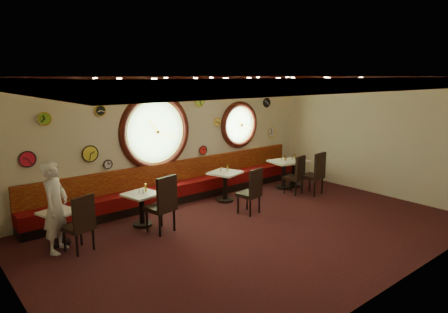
# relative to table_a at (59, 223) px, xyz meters

# --- Properties ---
(floor) EXTENTS (9.00, 6.00, 0.00)m
(floor) POSITION_rel_table_a_xyz_m (3.39, -1.92, -0.42)
(floor) COLOR black
(floor) RESTS_ON ground
(ceiling) EXTENTS (9.00, 6.00, 0.02)m
(ceiling) POSITION_rel_table_a_xyz_m (3.39, -1.92, 2.78)
(ceiling) COLOR #C68A37
(ceiling) RESTS_ON wall_back
(wall_back) EXTENTS (9.00, 0.02, 3.20)m
(wall_back) POSITION_rel_table_a_xyz_m (3.39, 1.08, 1.18)
(wall_back) COLOR beige
(wall_back) RESTS_ON floor
(wall_front) EXTENTS (9.00, 0.02, 3.20)m
(wall_front) POSITION_rel_table_a_xyz_m (3.39, -4.92, 1.18)
(wall_front) COLOR beige
(wall_front) RESTS_ON floor
(wall_left) EXTENTS (0.02, 6.00, 3.20)m
(wall_left) POSITION_rel_table_a_xyz_m (-1.11, -1.92, 1.18)
(wall_left) COLOR beige
(wall_left) RESTS_ON floor
(wall_right) EXTENTS (0.02, 6.00, 3.20)m
(wall_right) POSITION_rel_table_a_xyz_m (7.89, -1.92, 1.18)
(wall_right) COLOR beige
(wall_right) RESTS_ON floor
(molding_back) EXTENTS (9.00, 0.10, 0.18)m
(molding_back) POSITION_rel_table_a_xyz_m (3.39, 1.03, 2.69)
(molding_back) COLOR #340E09
(molding_back) RESTS_ON wall_back
(molding_front) EXTENTS (9.00, 0.10, 0.18)m
(molding_front) POSITION_rel_table_a_xyz_m (3.39, -4.87, 2.69)
(molding_front) COLOR #340E09
(molding_front) RESTS_ON wall_back
(molding_left) EXTENTS (0.10, 6.00, 0.18)m
(molding_left) POSITION_rel_table_a_xyz_m (-1.06, -1.92, 2.69)
(molding_left) COLOR #340E09
(molding_left) RESTS_ON wall_back
(molding_right) EXTENTS (0.10, 6.00, 0.18)m
(molding_right) POSITION_rel_table_a_xyz_m (7.84, -1.92, 2.69)
(molding_right) COLOR #340E09
(molding_right) RESTS_ON wall_back
(banquette_base) EXTENTS (8.00, 0.55, 0.20)m
(banquette_base) POSITION_rel_table_a_xyz_m (3.39, 0.80, -0.32)
(banquette_base) COLOR black
(banquette_base) RESTS_ON floor
(banquette_seat) EXTENTS (8.00, 0.55, 0.30)m
(banquette_seat) POSITION_rel_table_a_xyz_m (3.39, 0.80, -0.07)
(banquette_seat) COLOR #5D080A
(banquette_seat) RESTS_ON banquette_base
(banquette_back) EXTENTS (8.00, 0.10, 0.55)m
(banquette_back) POSITION_rel_table_a_xyz_m (3.39, 1.02, 0.33)
(banquette_back) COLOR #650809
(banquette_back) RESTS_ON wall_back
(porthole_left_glass) EXTENTS (1.66, 0.02, 1.66)m
(porthole_left_glass) POSITION_rel_table_a_xyz_m (2.79, 1.07, 1.43)
(porthole_left_glass) COLOR #7BB26A
(porthole_left_glass) RESTS_ON wall_back
(porthole_left_frame) EXTENTS (1.98, 0.18, 1.98)m
(porthole_left_frame) POSITION_rel_table_a_xyz_m (2.79, 1.06, 1.43)
(porthole_left_frame) COLOR #340E09
(porthole_left_frame) RESTS_ON wall_back
(porthole_left_ring) EXTENTS (1.61, 0.03, 1.61)m
(porthole_left_ring) POSITION_rel_table_a_xyz_m (2.79, 1.03, 1.43)
(porthole_left_ring) COLOR gold
(porthole_left_ring) RESTS_ON wall_back
(porthole_right_glass) EXTENTS (1.10, 0.02, 1.10)m
(porthole_right_glass) POSITION_rel_table_a_xyz_m (5.59, 1.07, 1.38)
(porthole_right_glass) COLOR #7BB26A
(porthole_right_glass) RESTS_ON wall_back
(porthole_right_frame) EXTENTS (1.38, 0.18, 1.38)m
(porthole_right_frame) POSITION_rel_table_a_xyz_m (5.59, 1.06, 1.38)
(porthole_right_frame) COLOR #340E09
(porthole_right_frame) RESTS_ON wall_back
(porthole_right_ring) EXTENTS (1.09, 0.03, 1.09)m
(porthole_right_ring) POSITION_rel_table_a_xyz_m (5.59, 1.03, 1.38)
(porthole_right_ring) COLOR gold
(porthole_right_ring) RESTS_ON wall_back
(wall_clock_0) EXTENTS (0.22, 0.03, 0.22)m
(wall_clock_0) POSITION_rel_table_a_xyz_m (4.74, 1.04, 1.53)
(wall_clock_0) COLOR #FCDA54
(wall_clock_0) RESTS_ON wall_back
(wall_clock_1) EXTENTS (0.24, 0.03, 0.24)m
(wall_clock_1) POSITION_rel_table_a_xyz_m (4.24, 1.04, 0.78)
(wall_clock_1) COLOR red
(wall_clock_1) RESTS_ON wall_back
(wall_clock_2) EXTENTS (0.28, 0.03, 0.28)m
(wall_clock_2) POSITION_rel_table_a_xyz_m (6.69, 1.04, 1.98)
(wall_clock_2) COLOR black
(wall_clock_2) RESTS_ON wall_back
(wall_clock_3) EXTENTS (0.34, 0.03, 0.34)m
(wall_clock_3) POSITION_rel_table_a_xyz_m (6.94, 1.04, 1.03)
(wall_clock_3) COLOR silver
(wall_clock_3) RESTS_ON wall_back
(wall_clock_4) EXTENTS (0.30, 0.03, 0.30)m
(wall_clock_4) POSITION_rel_table_a_xyz_m (4.14, 1.04, 2.13)
(wall_clock_4) COLOR #99D944
(wall_clock_4) RESTS_ON wall_back
(wall_clock_5) EXTENTS (0.20, 0.03, 0.20)m
(wall_clock_5) POSITION_rel_table_a_xyz_m (1.49, 1.04, 0.78)
(wall_clock_5) COLOR silver
(wall_clock_5) RESTS_ON wall_back
(wall_clock_6) EXTENTS (0.36, 0.03, 0.36)m
(wall_clock_6) POSITION_rel_table_a_xyz_m (1.09, 1.04, 1.08)
(wall_clock_6) COLOR yellow
(wall_clock_6) RESTS_ON wall_back
(wall_clock_7) EXTENTS (0.26, 0.03, 0.26)m
(wall_clock_7) POSITION_rel_table_a_xyz_m (0.19, 1.04, 1.93)
(wall_clock_7) COLOR #6FB424
(wall_clock_7) RESTS_ON wall_back
(wall_clock_8) EXTENTS (0.32, 0.03, 0.32)m
(wall_clock_8) POSITION_rel_table_a_xyz_m (-0.21, 1.04, 1.13)
(wall_clock_8) COLOR red
(wall_clock_8) RESTS_ON wall_back
(wall_clock_9) EXTENTS (0.24, 0.03, 0.24)m
(wall_clock_9) POSITION_rel_table_a_xyz_m (1.39, 1.04, 2.03)
(wall_clock_9) COLOR black
(wall_clock_9) RESTS_ON wall_back
(table_a) EXTENTS (0.75, 0.75, 0.67)m
(table_a) POSITION_rel_table_a_xyz_m (0.00, 0.00, 0.00)
(table_a) COLOR black
(table_a) RESTS_ON floor
(table_b) EXTENTS (0.78, 0.78, 0.73)m
(table_b) POSITION_rel_table_a_xyz_m (1.70, -0.14, 0.04)
(table_b) COLOR black
(table_b) RESTS_ON floor
(table_c) EXTENTS (0.89, 0.89, 0.78)m
(table_c) POSITION_rel_table_a_xyz_m (4.21, 0.04, 0.07)
(table_c) COLOR black
(table_c) RESTS_ON floor
(table_d) EXTENTS (0.77, 0.77, 0.79)m
(table_d) POSITION_rel_table_a_xyz_m (6.70, -0.14, 0.08)
(table_d) COLOR black
(table_d) RESTS_ON floor
(table_e) EXTENTS (0.86, 0.86, 0.81)m
(table_e) POSITION_rel_table_a_xyz_m (6.30, -0.10, 0.09)
(table_e) COLOR black
(table_e) RESTS_ON floor
(chair_a) EXTENTS (0.57, 0.57, 0.68)m
(chair_a) POSITION_rel_table_a_xyz_m (0.20, -0.64, 0.21)
(chair_a) COLOR black
(chair_a) RESTS_ON floor
(chair_b) EXTENTS (0.60, 0.60, 0.76)m
(chair_b) POSITION_rel_table_a_xyz_m (1.86, -0.80, 0.28)
(chair_b) COLOR black
(chair_b) RESTS_ON floor
(chair_c) EXTENTS (0.54, 0.54, 0.68)m
(chair_c) POSITION_rel_table_a_xyz_m (4.06, -1.14, 0.21)
(chair_c) COLOR black
(chair_c) RESTS_ON floor
(chair_d) EXTENTS (0.55, 0.55, 0.73)m
(chair_d) POSITION_rel_table_a_xyz_m (6.48, -1.11, 0.26)
(chair_d) COLOR black
(chair_d) RESTS_ON floor
(chair_e) EXTENTS (0.53, 0.53, 0.67)m
(chair_e) POSITION_rel_table_a_xyz_m (6.11, -0.75, 0.20)
(chair_e) COLOR black
(chair_e) RESTS_ON floor
(condiment_a_salt) EXTENTS (0.04, 0.04, 0.11)m
(condiment_a_salt) POSITION_rel_table_a_xyz_m (-0.06, 0.02, 0.30)
(condiment_a_salt) COLOR silver
(condiment_a_salt) RESTS_ON table_a
(condiment_b_salt) EXTENTS (0.03, 0.03, 0.10)m
(condiment_b_salt) POSITION_rel_table_a_xyz_m (1.66, -0.13, 0.36)
(condiment_b_salt) COLOR #B8B7BC
(condiment_b_salt) RESTS_ON table_b
(condiment_c_salt) EXTENTS (0.03, 0.03, 0.10)m
(condiment_c_salt) POSITION_rel_table_a_xyz_m (4.10, 0.09, 0.41)
(condiment_c_salt) COLOR silver
(condiment_c_salt) RESTS_ON table_c
(condiment_d_salt) EXTENTS (0.04, 0.04, 0.10)m
(condiment_d_salt) POSITION_rel_table_a_xyz_m (6.63, -0.12, 0.42)
(condiment_d_salt) COLOR silver
(condiment_d_salt) RESTS_ON table_d
(condiment_a_pepper) EXTENTS (0.03, 0.03, 0.09)m
(condiment_a_pepper) POSITION_rel_table_a_xyz_m (0.00, -0.05, 0.29)
(condiment_a_pepper) COLOR silver
(condiment_a_pepper) RESTS_ON table_a
(condiment_b_pepper) EXTENTS (0.04, 0.04, 0.10)m
(condiment_b_pepper) POSITION_rel_table_a_xyz_m (1.72, -0.19, 0.36)
(condiment_b_pepper) COLOR #BABABF
(condiment_b_pepper) RESTS_ON table_b
(condiment_c_pepper) EXTENTS (0.04, 0.04, 0.11)m
(condiment_c_pepper) POSITION_rel_table_a_xyz_m (4.23, -0.01, 0.41)
(condiment_c_pepper) COLOR silver
(condiment_c_pepper) RESTS_ON table_c
(condiment_d_pepper) EXTENTS (0.04, 0.04, 0.11)m
(condiment_d_pepper) POSITION_rel_table_a_xyz_m (6.72, -0.16, 0.42)
(condiment_d_pepper) COLOR silver
(condiment_d_pepper) RESTS_ON table_d
(condiment_a_bottle) EXTENTS (0.05, 0.05, 0.17)m
(condiment_a_bottle) POSITION_rel_table_a_xyz_m (0.05, 0.07, 0.33)
(condiment_a_bottle) COLOR orange
(condiment_a_bottle) RESTS_ON table_a
(condiment_b_bottle) EXTENTS (0.05, 0.05, 0.17)m
(condiment_b_bottle) POSITION_rel_table_a_xyz_m (1.85, -0.08, 0.40)
(condiment_b_bottle) COLOR gold
(condiment_b_bottle) RESTS_ON table_b
(condiment_c_bottle) EXTENTS (0.05, 0.05, 0.17)m
(condiment_c_bottle) POSITION_rel_table_a_xyz_m (4.34, 0.10, 0.45)
(condiment_c_bottle) COLOR yellow
(condiment_c_bottle) RESTS_ON table_c
(condiment_d_bottle) EXTENTS (0.05, 0.05, 0.16)m
(condiment_d_bottle) POSITION_rel_table_a_xyz_m (6.83, -0.04, 0.44)
(condiment_d_bottle) COLOR gold
(condiment_d_bottle) RESTS_ON table_d
(condiment_e_salt) EXTENTS (0.03, 0.03, 0.09)m
(condiment_e_salt) POSITION_rel_table_a_xyz_m (6.23, -0.06, 0.43)
(condiment_e_salt) COLOR silver
(condiment_e_salt) RESTS_ON table_e
(condiment_e_pepper) EXTENTS (0.04, 0.04, 0.10)m
(condiment_e_pepper) POSITION_rel_table_a_xyz_m (6.33, -0.15, 0.44)
(condiment_e_pepper) COLOR silver
(condiment_e_pepper) RESTS_ON table_e
(condiment_e_bottle) EXTENTS (0.04, 0.04, 0.14)m
(condiment_e_bottle) POSITION_rel_table_a_xyz_m (6.36, -0.07, 0.46)
(condiment_e_bottle) COLOR orange
(condiment_e_bottle) RESTS_ON table_e
(waiter) EXTENTS (0.73, 0.74, 1.72)m
(waiter) POSITION_rel_table_a_xyz_m (-0.12, -0.31, 0.44)
(waiter) COLOR white
(waiter) RESTS_ON floor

